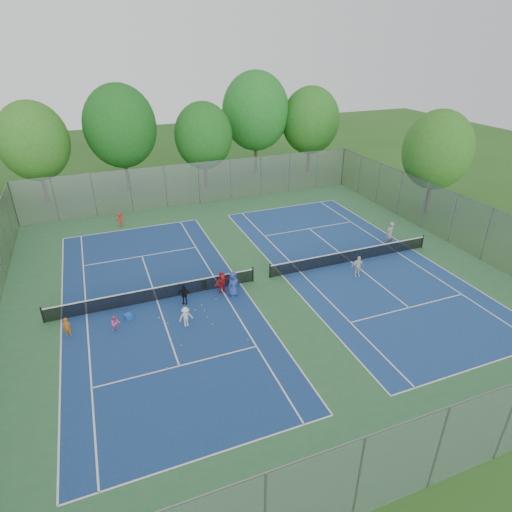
{
  "coord_description": "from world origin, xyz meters",
  "views": [
    {
      "loc": [
        -9.44,
        -22.99,
        14.54
      ],
      "look_at": [
        0.0,
        1.0,
        1.3
      ],
      "focal_mm": 30.0,
      "sensor_mm": 36.0,
      "label": 1
    }
  ],
  "objects_px": {
    "ball_hopper": "(204,283)",
    "instructor": "(389,234)",
    "net_left": "(156,294)",
    "net_right": "(351,256)",
    "ball_crate": "(128,317)"
  },
  "relations": [
    {
      "from": "ball_hopper",
      "to": "instructor",
      "type": "distance_m",
      "value": 15.02
    },
    {
      "from": "net_left",
      "to": "instructor",
      "type": "distance_m",
      "value": 18.19
    },
    {
      "from": "net_left",
      "to": "net_right",
      "type": "height_order",
      "value": "same"
    },
    {
      "from": "net_left",
      "to": "net_right",
      "type": "distance_m",
      "value": 14.0
    },
    {
      "from": "net_left",
      "to": "ball_crate",
      "type": "xyz_separation_m",
      "value": [
        -1.85,
        -1.38,
        -0.29
      ]
    },
    {
      "from": "net_left",
      "to": "instructor",
      "type": "height_order",
      "value": "instructor"
    },
    {
      "from": "net_right",
      "to": "ball_hopper",
      "type": "relative_size",
      "value": 21.6
    },
    {
      "from": "net_right",
      "to": "ball_crate",
      "type": "xyz_separation_m",
      "value": [
        -15.85,
        -1.38,
        -0.29
      ]
    },
    {
      "from": "ball_crate",
      "to": "ball_hopper",
      "type": "xyz_separation_m",
      "value": [
        5.02,
        1.82,
        0.13
      ]
    },
    {
      "from": "ball_hopper",
      "to": "instructor",
      "type": "xyz_separation_m",
      "value": [
        14.98,
        0.77,
        0.71
      ]
    },
    {
      "from": "ball_hopper",
      "to": "net_left",
      "type": "bearing_deg",
      "value": -172.07
    },
    {
      "from": "net_right",
      "to": "instructor",
      "type": "distance_m",
      "value": 4.35
    },
    {
      "from": "ball_crate",
      "to": "ball_hopper",
      "type": "height_order",
      "value": "ball_hopper"
    },
    {
      "from": "net_left",
      "to": "ball_hopper",
      "type": "bearing_deg",
      "value": 7.93
    },
    {
      "from": "net_right",
      "to": "ball_crate",
      "type": "height_order",
      "value": "net_right"
    }
  ]
}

